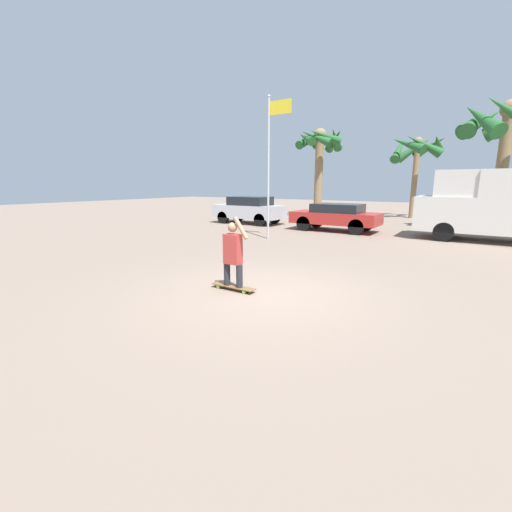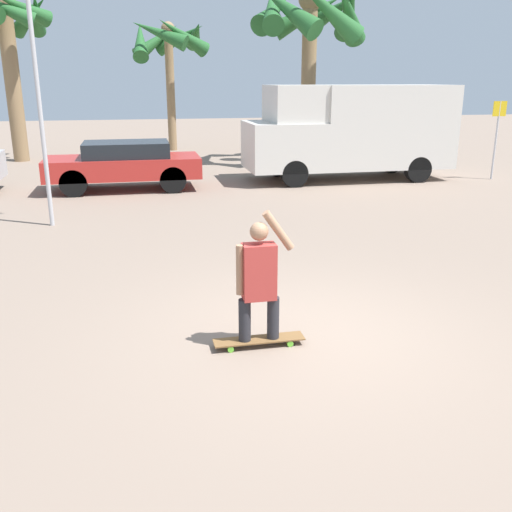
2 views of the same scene
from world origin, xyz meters
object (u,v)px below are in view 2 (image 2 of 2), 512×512
at_px(camper_van, 352,129).
at_px(palm_tree_center_background, 169,42).
at_px(skateboard, 259,340).
at_px(palm_tree_far_left, 6,25).
at_px(parked_car_red, 124,163).
at_px(street_sign, 497,130).
at_px(person_skateboarder, 259,276).
at_px(flagpole, 40,63).
at_px(palm_tree_near_van, 312,19).

xyz_separation_m(camper_van, palm_tree_center_background, (-4.79, 8.78, 2.92)).
relative_size(skateboard, palm_tree_far_left, 0.18).
bearing_deg(parked_car_red, camper_van, 3.03).
bearing_deg(street_sign, skateboard, -134.12).
xyz_separation_m(skateboard, street_sign, (9.50, 9.79, 1.44)).
bearing_deg(person_skateboarder, palm_tree_far_left, 107.59).
bearing_deg(skateboard, palm_tree_center_background, 88.74).
xyz_separation_m(camper_van, street_sign, (4.28, -0.93, -0.02)).
xyz_separation_m(parked_car_red, street_sign, (11.07, -0.57, 0.78)).
bearing_deg(street_sign, flagpole, -165.23).
height_order(camper_van, street_sign, camper_van).
height_order(palm_tree_near_van, palm_tree_far_left, palm_tree_near_van).
distance_m(parked_car_red, flagpole, 4.84).
bearing_deg(camper_van, street_sign, -12.31).
bearing_deg(skateboard, camper_van, 64.05).
relative_size(skateboard, camper_van, 0.17).
bearing_deg(skateboard, street_sign, 45.88).
height_order(skateboard, palm_tree_center_background, palm_tree_center_background).
bearing_deg(palm_tree_far_left, camper_van, -31.26).
distance_m(camper_van, palm_tree_far_left, 12.91).
height_order(parked_car_red, flagpole, flagpole).
relative_size(person_skateboarder, parked_car_red, 0.36).
bearing_deg(flagpole, palm_tree_near_van, 44.60).
distance_m(parked_car_red, street_sign, 11.11).
distance_m(skateboard, flagpole, 7.84).
bearing_deg(palm_tree_far_left, flagpole, -77.00).
bearing_deg(palm_tree_far_left, parked_car_red, -60.40).
height_order(parked_car_red, palm_tree_center_background, palm_tree_center_background).
height_order(parked_car_red, palm_tree_near_van, palm_tree_near_van).
xyz_separation_m(palm_tree_near_van, street_sign, (4.53, -4.56, -3.44)).
bearing_deg(palm_tree_center_background, parked_car_red, -102.34).
bearing_deg(camper_van, parked_car_red, -176.97).
bearing_deg(person_skateboarder, palm_tree_near_van, 70.89).
bearing_deg(person_skateboarder, street_sign, 45.88).
distance_m(parked_car_red, palm_tree_far_left, 8.85).
distance_m(person_skateboarder, palm_tree_center_background, 19.84).
xyz_separation_m(person_skateboarder, street_sign, (9.50, 9.79, 0.66)).
bearing_deg(flagpole, skateboard, -65.34).
xyz_separation_m(skateboard, palm_tree_center_background, (0.43, 19.51, 4.37)).
bearing_deg(palm_tree_far_left, street_sign, -26.38).
bearing_deg(parked_car_red, palm_tree_far_left, 119.60).
bearing_deg(flagpole, person_skateboarder, -65.35).
distance_m(camper_van, flagpole, 9.39).
xyz_separation_m(palm_tree_center_background, palm_tree_far_left, (-5.89, -2.30, 0.34)).
bearing_deg(camper_van, palm_tree_center_background, 118.63).
xyz_separation_m(palm_tree_center_background, street_sign, (9.07, -9.71, -2.94)).
bearing_deg(skateboard, flagpole, 114.66).
bearing_deg(palm_tree_near_van, palm_tree_far_left, 164.66).
distance_m(skateboard, street_sign, 13.72).
xyz_separation_m(palm_tree_near_van, flagpole, (-7.95, -7.85, -1.68)).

